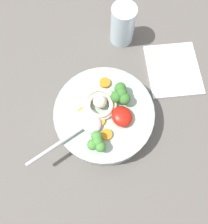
% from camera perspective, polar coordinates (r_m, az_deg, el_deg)
% --- Properties ---
extents(table_slab, '(1.21, 1.21, 0.03)m').
position_cam_1_polar(table_slab, '(0.54, -2.63, -5.50)').
color(table_slab, '#5B5651').
rests_on(table_slab, ground).
extents(soup_bowl, '(0.22, 0.22, 0.06)m').
position_cam_1_polar(soup_bowl, '(0.51, 0.00, -1.01)').
color(soup_bowl, '#9EB2A3').
rests_on(soup_bowl, table_slab).
extents(noodle_pile, '(0.08, 0.08, 0.03)m').
position_cam_1_polar(noodle_pile, '(0.47, -1.03, 2.16)').
color(noodle_pile, beige).
rests_on(noodle_pile, soup_bowl).
extents(soup_spoon, '(0.06, 0.17, 0.02)m').
position_cam_1_polar(soup_spoon, '(0.46, -5.28, -3.18)').
color(soup_spoon, '#B7B7BC').
rests_on(soup_spoon, soup_bowl).
extents(chili_sauce_dollop, '(0.05, 0.04, 0.02)m').
position_cam_1_polar(chili_sauce_dollop, '(0.47, 4.61, -1.12)').
color(chili_sauce_dollop, '#B2190F').
rests_on(chili_sauce_dollop, soup_bowl).
extents(broccoli_floret_beside_chili, '(0.04, 0.04, 0.03)m').
position_cam_1_polar(broccoli_floret_beside_chili, '(0.44, -1.82, -7.75)').
color(broccoli_floret_beside_chili, '#7A9E60').
rests_on(broccoli_floret_beside_chili, soup_bowl).
extents(broccoli_floret_left, '(0.05, 0.04, 0.04)m').
position_cam_1_polar(broccoli_floret_left, '(0.47, 4.28, 4.52)').
color(broccoli_floret_left, '#7A9E60').
rests_on(broccoli_floret_left, soup_bowl).
extents(carrot_slice_far, '(0.02, 0.02, 0.01)m').
position_cam_1_polar(carrot_slice_far, '(0.50, 0.23, 7.44)').
color(carrot_slice_far, orange).
rests_on(carrot_slice_far, soup_bowl).
extents(carrot_slice_center, '(0.03, 0.03, 0.00)m').
position_cam_1_polar(carrot_slice_center, '(0.48, -5.33, -0.26)').
color(carrot_slice_center, orange).
rests_on(carrot_slice_center, soup_bowl).
extents(carrot_slice_front, '(0.02, 0.02, 0.01)m').
position_cam_1_polar(carrot_slice_front, '(0.47, -1.13, -2.27)').
color(carrot_slice_front, orange).
rests_on(carrot_slice_front, soup_bowl).
extents(carrot_slice_right, '(0.02, 0.02, 0.01)m').
position_cam_1_polar(carrot_slice_right, '(0.46, 0.65, -5.75)').
color(carrot_slice_right, orange).
rests_on(carrot_slice_right, soup_bowl).
extents(drinking_glass, '(0.06, 0.06, 0.10)m').
position_cam_1_polar(drinking_glass, '(0.60, 4.79, 21.26)').
color(drinking_glass, silver).
rests_on(drinking_glass, table_slab).
extents(folded_napkin, '(0.19, 0.18, 0.01)m').
position_cam_1_polar(folded_napkin, '(0.61, 17.20, 10.27)').
color(folded_napkin, white).
rests_on(folded_napkin, table_slab).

